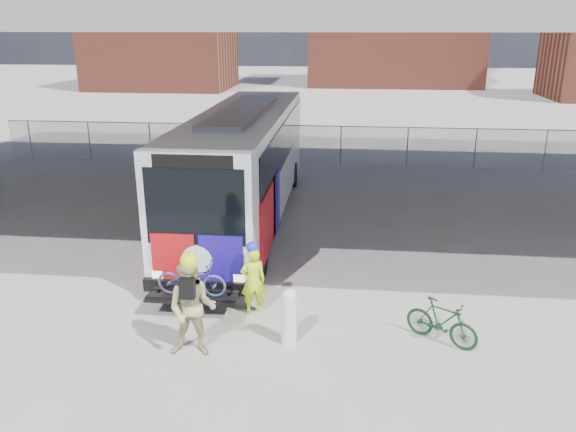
# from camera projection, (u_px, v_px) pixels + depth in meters

# --- Properties ---
(ground) EXTENTS (160.00, 160.00, 0.00)m
(ground) POSITION_uv_depth(u_px,v_px,m) (294.00, 271.00, 14.74)
(ground) COLOR #9E9991
(ground) RESTS_ON ground
(bus) EXTENTS (2.67, 12.90, 3.69)m
(bus) POSITION_uv_depth(u_px,v_px,m) (244.00, 157.00, 18.03)
(bus) COLOR silver
(bus) RESTS_ON ground
(overpass) EXTENTS (40.00, 16.00, 7.95)m
(overpass) POSITION_uv_depth(u_px,v_px,m) (308.00, 10.00, 16.42)
(overpass) COLOR #605E59
(overpass) RESTS_ON ground
(chainlink_fence) EXTENTS (30.00, 0.06, 30.00)m
(chainlink_fence) POSITION_uv_depth(u_px,v_px,m) (319.00, 135.00, 25.59)
(chainlink_fence) COLOR gray
(chainlink_fence) RESTS_ON ground
(brick_buildings) EXTENTS (54.00, 22.00, 12.00)m
(brick_buildings) POSITION_uv_depth(u_px,v_px,m) (350.00, 34.00, 58.32)
(brick_buildings) COLOR brown
(brick_buildings) RESTS_ON ground
(bollard) EXTENTS (0.32, 0.32, 1.21)m
(bollard) POSITION_uv_depth(u_px,v_px,m) (289.00, 314.00, 11.17)
(bollard) COLOR white
(bollard) RESTS_ON ground
(cyclist_hivis) EXTENTS (0.66, 0.55, 1.70)m
(cyclist_hivis) POSITION_uv_depth(u_px,v_px,m) (253.00, 279.00, 12.35)
(cyclist_hivis) COLOR #D0EB18
(cyclist_hivis) RESTS_ON ground
(cyclist_tan) EXTENTS (0.98, 0.78, 2.15)m
(cyclist_tan) POSITION_uv_depth(u_px,v_px,m) (192.00, 307.00, 10.68)
(cyclist_tan) COLOR tan
(cyclist_tan) RESTS_ON ground
(bike_parked) EXTENTS (1.53, 1.21, 0.92)m
(bike_parked) POSITION_uv_depth(u_px,v_px,m) (442.00, 322.00, 11.26)
(bike_parked) COLOR #11381E
(bike_parked) RESTS_ON ground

